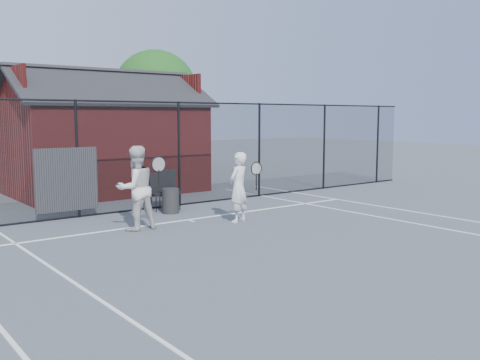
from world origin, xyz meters
TOP-DOWN VIEW (x-y plane):
  - ground at (0.00, 0.00)m, footprint 80.00×80.00m
  - court_lines at (0.00, -1.32)m, footprint 11.02×18.00m
  - fence at (-0.30, 5.00)m, footprint 22.04×3.00m
  - clubhouse at (0.50, 9.00)m, footprint 6.50×4.36m
  - tree_right at (5.50, 14.50)m, footprint 3.97×3.97m
  - player_front at (0.87, 2.03)m, footprint 0.82×0.66m
  - player_back at (-1.53, 2.72)m, footprint 1.05×0.78m
  - chair_left at (0.44, 4.60)m, footprint 0.61×0.63m
  - chair_right at (0.15, 4.60)m, footprint 0.56×0.58m
  - waste_bin at (0.17, 4.10)m, footprint 0.47×0.47m

SIDE VIEW (x-z plane):
  - ground at x=0.00m, z-range 0.00..0.00m
  - court_lines at x=0.00m, z-range 0.00..0.01m
  - waste_bin at x=0.17m, z-range 0.00..0.67m
  - chair_right at x=0.15m, z-range 0.00..1.01m
  - chair_left at x=0.44m, z-range 0.00..1.08m
  - player_front at x=0.87m, z-range 0.00..1.72m
  - player_back at x=-1.53m, z-range 0.00..1.92m
  - fence at x=-0.30m, z-range -0.05..2.95m
  - clubhouse at x=0.50m, z-range -0.49..3.70m
  - tree_right at x=5.50m, z-range 0.86..6.56m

